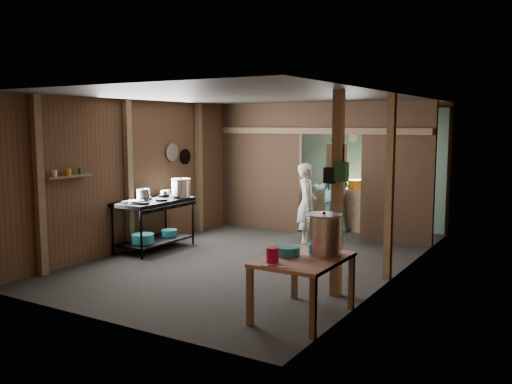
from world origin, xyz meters
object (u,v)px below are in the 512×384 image
Objects in this scene: stock_pot at (324,235)px; yellow_tub at (356,185)px; gas_range at (154,225)px; stove_pot_large at (181,188)px; pink_bucket at (273,255)px; cook at (307,203)px; prep_table at (303,287)px.

stock_pot is 1.40× the size of yellow_tub.
yellow_tub is at bearing 55.45° from gas_range.
stock_pot is at bearing -28.27° from stove_pot_large.
yellow_tub is (-1.46, 4.90, 0.04)m from stock_pot.
pink_bucket is (3.52, -2.07, 0.33)m from gas_range.
stove_pot_large is 2.31m from cook.
stove_pot_large is 0.72× the size of stock_pot.
stock_pot is (3.67, -1.98, -0.12)m from stove_pot_large.
stove_pot_large is (-3.54, 2.24, 0.69)m from prep_table.
cook reaches higher than gas_range.
stock_pot is at bearing -20.50° from gas_range.
prep_table is 4.25m from stove_pot_large.
stock_pot is 3.01× the size of pink_bucket.
pink_bucket is at bearing -37.91° from stove_pot_large.
pink_bucket is (-0.19, -0.37, 0.42)m from prep_table.
yellow_tub is (-1.13, 5.53, 0.18)m from pink_bucket.
yellow_tub is 0.24× the size of cook.
stove_pot_large is at bearing 151.73° from stock_pot.
stock_pot is at bearing -73.46° from yellow_tub.
stove_pot_large is at bearing 147.68° from prep_table.
cook is (-1.68, 3.58, 0.39)m from prep_table.
yellow_tub reaches higher than gas_range.
prep_table is 0.59m from pink_bucket.
stock_pot reaches higher than pink_bucket.
yellow_tub reaches higher than prep_table.
gas_range is 4.08m from prep_table.
cook is at bearing 118.62° from stock_pot.
prep_table is 2.34× the size of stock_pot.
cook reaches higher than stock_pot.
prep_table is at bearing -24.62° from gas_range.
prep_table is at bearing -32.32° from stove_pot_large.
gas_range is 1.01× the size of cook.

